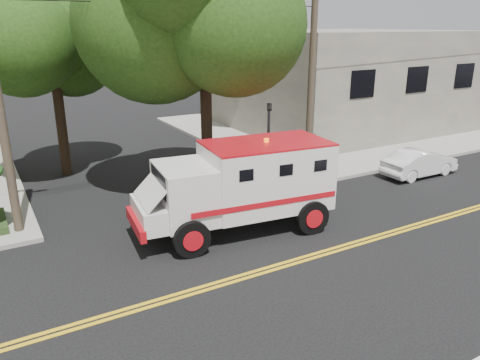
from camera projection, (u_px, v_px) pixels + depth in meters
ground at (263, 271)px, 13.00m from camera, size 100.00×100.00×0.00m
sidewalk_ne at (326, 128)px, 30.45m from camera, size 17.00×17.00×0.15m
building_right at (342, 78)px, 30.59m from camera, size 14.00×12.00×6.00m
utility_pole_right at (312, 75)px, 19.64m from camera, size 0.28×0.28×9.00m
tree_main at (218, 4)px, 16.74m from camera, size 6.08×5.70×9.85m
tree_left at (60, 44)px, 19.62m from camera, size 4.48×4.20×7.70m
tree_right at (248, 32)px, 28.21m from camera, size 4.80×4.50×8.20m
traffic_signal at (269, 137)px, 18.69m from camera, size 0.15×0.18×3.60m
armored_truck at (243, 182)px, 15.13m from camera, size 6.65×3.19×2.93m
parked_sedan at (420, 163)px, 21.01m from camera, size 3.71×1.32×1.22m
pedestrian_a at (311, 152)px, 21.29m from camera, size 0.66×0.47×1.70m
pedestrian_b at (321, 160)px, 20.29m from camera, size 0.88×0.77×1.53m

